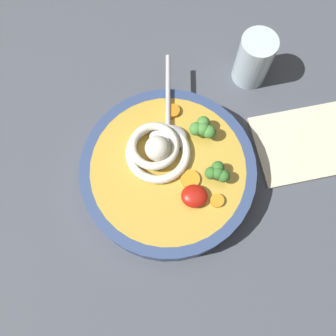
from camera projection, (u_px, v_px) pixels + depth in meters
The scene contains 12 objects.
table_slab at pixel (172, 166), 66.69cm from camera, with size 134.59×134.59×3.72cm, color #474C56.
soup_bowl at pixel (168, 173), 61.47cm from camera, with size 27.89×27.89×5.30cm.
noodle_pile at pixel (157, 150), 58.44cm from camera, with size 11.32×11.09×4.55cm.
soup_spoon at pixel (168, 129), 60.21cm from camera, with size 6.32×17.41×1.60cm.
chili_sauce_dollop at pixel (194, 196), 56.70cm from camera, with size 4.06×3.65×1.83cm, color #B2190F.
broccoli_floret_left at pixel (218, 173), 56.82cm from camera, with size 3.82×3.28×3.02cm.
broccoli_floret_rear at pixel (203, 128), 58.85cm from camera, with size 4.21×3.62×3.33cm.
carrot_slice_beside_noodles at pixel (173, 111), 61.67cm from camera, with size 2.29×2.29×0.74cm, color orange.
carrot_slice_near_spoon at pixel (217, 201), 57.07cm from camera, with size 2.08×2.08×0.68cm, color orange.
carrot_slice_right at pixel (190, 179), 58.18cm from camera, with size 2.98×2.98×0.55cm, color orange.
drinking_glass at pixel (254, 59), 65.44cm from camera, with size 6.18×6.18×10.04cm, color silver.
folded_napkin at pixel (304, 144), 65.55cm from camera, with size 16.97×13.11×0.80cm, color beige.
Camera 1 is at (-0.85, 20.97, 65.17)cm, focal length 40.37 mm.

